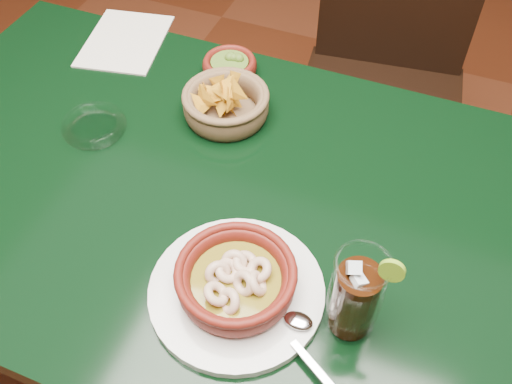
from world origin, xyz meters
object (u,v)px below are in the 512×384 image
at_px(cola_drink, 356,296).
at_px(shrimp_plate, 237,283).
at_px(dining_chair, 383,79).
at_px(chip_basket, 226,104).
at_px(dining_table, 192,217).

bearing_deg(cola_drink, shrimp_plate, -174.44).
distance_m(dining_chair, chip_basket, 0.63).
bearing_deg(dining_table, cola_drink, -24.53).
bearing_deg(shrimp_plate, dining_table, 134.65).
distance_m(shrimp_plate, chip_basket, 0.40).
xyz_separation_m(dining_chair, shrimp_plate, (-0.05, -0.88, 0.26)).
xyz_separation_m(dining_table, dining_chair, (0.22, 0.71, -0.13)).
bearing_deg(dining_table, shrimp_plate, -45.35).
xyz_separation_m(dining_table, chip_basket, (-0.01, 0.19, 0.13)).
bearing_deg(shrimp_plate, cola_drink, 5.56).
height_order(dining_chair, chip_basket, dining_chair).
height_order(dining_table, cola_drink, cola_drink).
xyz_separation_m(shrimp_plate, chip_basket, (-0.18, 0.36, -0.00)).
height_order(chip_basket, cola_drink, cola_drink).
distance_m(dining_table, chip_basket, 0.23).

